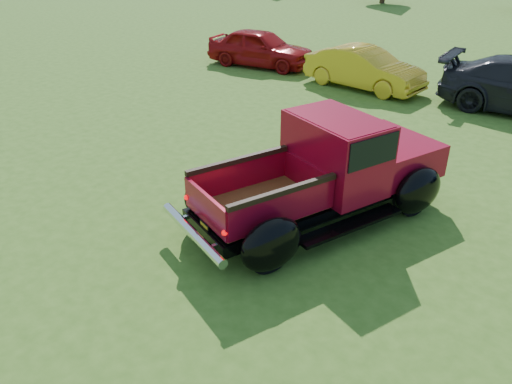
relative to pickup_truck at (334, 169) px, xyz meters
name	(u,v)px	position (x,y,z in m)	size (l,w,h in m)	color
ground	(275,260)	(0.10, -1.94, -0.90)	(120.00, 120.00, 0.00)	#375919
pickup_truck	(334,169)	(0.00, 0.00, 0.00)	(3.69, 5.42, 1.89)	black
show_car_red	(260,48)	(-7.86, 7.96, -0.20)	(1.64, 4.07, 1.39)	maroon
show_car_yellow	(364,68)	(-3.37, 7.73, -0.24)	(1.39, 4.00, 1.32)	gold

